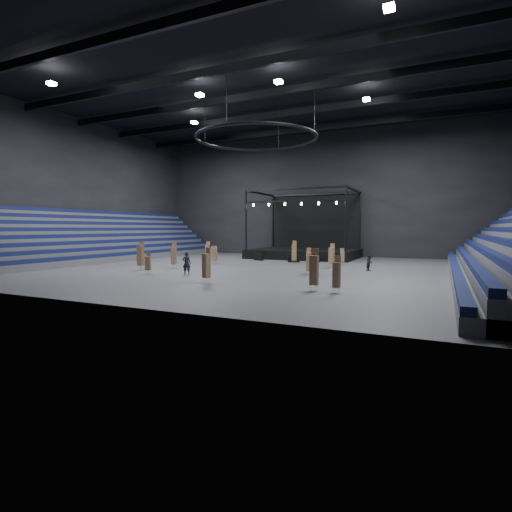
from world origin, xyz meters
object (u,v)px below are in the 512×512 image
at_px(chair_stack_3, 342,256).
at_px(flight_case_mid, 294,258).
at_px(stage, 306,247).
at_px(man_center, 187,263).
at_px(chair_stack_2, 148,263).
at_px(chair_stack_11, 314,269).
at_px(chair_stack_12, 208,252).
at_px(chair_stack_5, 310,263).
at_px(chair_stack_13, 141,255).
at_px(chair_stack_1, 337,274).
at_px(flight_case_left, 259,257).
at_px(chair_stack_7, 309,261).
at_px(crew_member, 370,263).
at_px(chair_stack_6, 294,252).
at_px(chair_stack_0, 332,255).
at_px(chair_stack_8, 212,252).
at_px(chair_stack_10, 206,265).
at_px(chair_stack_9, 174,255).
at_px(chair_stack_4, 215,254).
at_px(flight_case_right, 315,259).

bearing_deg(chair_stack_3, flight_case_mid, 146.51).
distance_m(stage, man_center, 24.08).
height_order(chair_stack_2, chair_stack_3, chair_stack_2).
bearing_deg(chair_stack_11, chair_stack_2, 167.16).
distance_m(stage, chair_stack_12, 14.92).
xyz_separation_m(chair_stack_5, man_center, (-10.06, -3.84, -0.07)).
xyz_separation_m(flight_case_mid, chair_stack_13, (-10.50, -14.76, 1.00)).
bearing_deg(chair_stack_1, flight_case_left, 130.75).
distance_m(flight_case_left, chair_stack_11, 25.08).
height_order(chair_stack_7, crew_member, chair_stack_7).
bearing_deg(chair_stack_3, chair_stack_6, 164.21).
height_order(chair_stack_3, chair_stack_5, chair_stack_5).
xyz_separation_m(chair_stack_0, chair_stack_12, (-15.02, 0.32, -0.01)).
height_order(stage, flight_case_left, stage).
height_order(chair_stack_6, chair_stack_8, chair_stack_6).
relative_size(flight_case_mid, chair_stack_7, 0.57).
distance_m(chair_stack_0, man_center, 14.95).
bearing_deg(chair_stack_11, chair_stack_7, 107.45).
height_order(chair_stack_1, chair_stack_2, chair_stack_1).
xyz_separation_m(chair_stack_6, chair_stack_10, (-0.43, -18.06, -0.01)).
relative_size(chair_stack_7, chair_stack_12, 0.94).
height_order(chair_stack_8, chair_stack_12, chair_stack_12).
xyz_separation_m(chair_stack_3, man_center, (-10.33, -14.74, -0.00)).
height_order(flight_case_mid, chair_stack_11, chair_stack_11).
bearing_deg(chair_stack_7, chair_stack_13, -179.22).
height_order(chair_stack_8, chair_stack_11, chair_stack_11).
relative_size(chair_stack_0, chair_stack_2, 1.35).
bearing_deg(chair_stack_8, chair_stack_12, -50.79).
xyz_separation_m(chair_stack_0, man_center, (-10.09, -11.02, -0.30)).
height_order(chair_stack_0, chair_stack_11, chair_stack_11).
xyz_separation_m(flight_case_left, chair_stack_5, (10.83, -12.93, 0.66)).
xyz_separation_m(chair_stack_6, chair_stack_13, (-11.19, -12.92, 0.09)).
bearing_deg(chair_stack_11, chair_stack_9, 152.11).
distance_m(chair_stack_2, chair_stack_4, 11.19).
xyz_separation_m(stage, chair_stack_11, (9.70, -28.11, -0.03)).
bearing_deg(flight_case_mid, chair_stack_4, -140.27).
distance_m(chair_stack_4, chair_stack_11, 21.39).
xyz_separation_m(chair_stack_5, chair_stack_11, (2.81, -8.08, 0.35)).
xyz_separation_m(flight_case_mid, chair_stack_8, (-11.23, -0.41, 0.50)).
bearing_deg(flight_case_mid, chair_stack_10, -89.27).
distance_m(flight_case_left, chair_stack_5, 16.88).
xyz_separation_m(chair_stack_7, chair_stack_10, (-5.13, -8.72, 0.15)).
height_order(chair_stack_0, man_center, chair_stack_0).
relative_size(flight_case_right, chair_stack_6, 0.46).
height_order(chair_stack_4, chair_stack_5, chair_stack_4).
xyz_separation_m(flight_case_right, chair_stack_4, (-9.52, -7.42, 0.68)).
bearing_deg(chair_stack_0, flight_case_mid, 149.29).
xyz_separation_m(flight_case_mid, crew_member, (9.85, -6.12, 0.33)).
relative_size(stage, chair_stack_9, 5.41).
relative_size(man_center, crew_member, 1.29).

